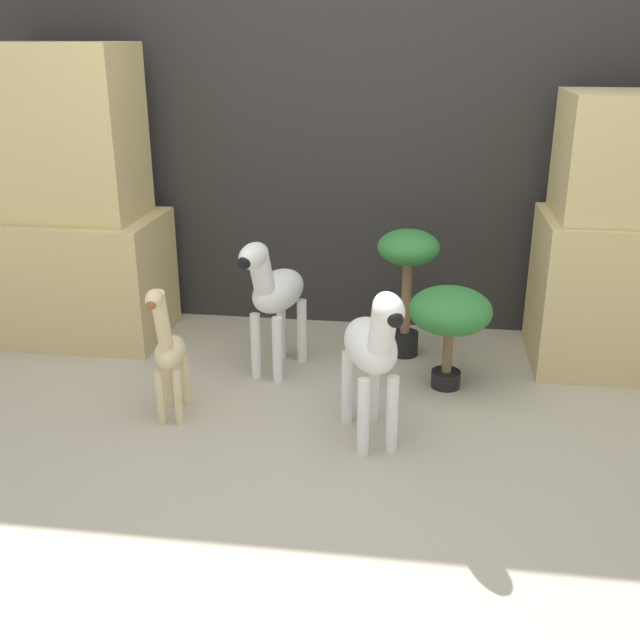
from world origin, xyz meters
name	(u,v)px	position (x,y,z in m)	size (l,w,h in m)	color
ground_plane	(299,493)	(0.00, 0.00, 0.00)	(14.00, 14.00, 0.00)	#B2A88E
wall_back	(352,115)	(0.00, 1.70, 1.10)	(6.40, 0.08, 2.20)	#2D2B28
rock_pillar_left	(72,213)	(-1.35, 1.30, 0.65)	(0.86, 0.57, 1.45)	#D1B775
rock_pillar_right	(638,243)	(1.35, 1.30, 0.59)	(0.86, 0.57, 1.25)	#D1B775
zebra_right	(373,347)	(0.22, 0.39, 0.40)	(0.30, 0.51, 0.67)	white
zebra_left	(274,292)	(-0.27, 0.97, 0.40)	(0.28, 0.51, 0.67)	white
giraffe_figurine	(168,349)	(-0.60, 0.47, 0.31)	(0.14, 0.37, 0.61)	beige
potted_palm_front	(408,262)	(0.32, 1.25, 0.47)	(0.29, 0.29, 0.63)	black
potted_palm_back	(450,314)	(0.52, 0.92, 0.35)	(0.36, 0.36, 0.46)	black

